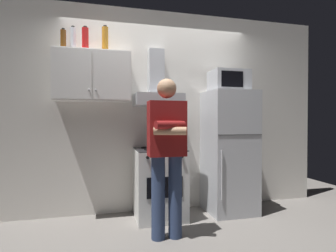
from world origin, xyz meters
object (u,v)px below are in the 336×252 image
(person_standing, at_px, (167,151))
(bottle_liquor_amber, at_px, (105,40))
(upper_cabinet, at_px, (93,76))
(microwave, at_px, (229,81))
(bottle_beer_brown, at_px, (63,40))
(bottle_soda_red, at_px, (85,39))
(refrigerator, at_px, (229,152))
(stove_oven, at_px, (159,183))
(range_hood, at_px, (157,91))
(cooking_pot, at_px, (172,143))
(bottle_vodka_clear, at_px, (73,39))

(person_standing, xyz_separation_m, bottle_liquor_amber, (-0.60, 0.73, 1.31))
(upper_cabinet, bearing_deg, bottle_liquor_amber, 0.17)
(microwave, bearing_deg, bottle_liquor_amber, 176.19)
(bottle_beer_brown, xyz_separation_m, bottle_soda_red, (0.25, -0.02, 0.02))
(microwave, distance_m, person_standing, 1.45)
(upper_cabinet, relative_size, person_standing, 0.55)
(bottle_soda_red, bearing_deg, person_standing, -40.19)
(refrigerator, xyz_separation_m, bottle_beer_brown, (-2.08, 0.12, 1.37))
(microwave, relative_size, bottle_liquor_amber, 1.47)
(stove_oven, bearing_deg, range_hood, 90.00)
(stove_oven, bearing_deg, bottle_liquor_amber, 169.08)
(upper_cabinet, xyz_separation_m, cooking_pot, (0.93, -0.24, -0.81))
(upper_cabinet, xyz_separation_m, range_hood, (0.80, 0.00, -0.15))
(person_standing, distance_m, bottle_vodka_clear, 1.79)
(stove_oven, xyz_separation_m, bottle_soda_red, (-0.88, 0.10, 1.76))
(microwave, bearing_deg, stove_oven, -178.85)
(microwave, relative_size, person_standing, 0.29)
(stove_oven, xyz_separation_m, microwave, (0.95, 0.02, 1.31))
(microwave, xyz_separation_m, cooking_pot, (-0.82, -0.14, -0.80))
(bottle_liquor_amber, xyz_separation_m, bottle_soda_red, (-0.23, -0.03, -0.02))
(bottle_soda_red, bearing_deg, refrigerator, -3.06)
(refrigerator, bearing_deg, microwave, 90.90)
(range_hood, height_order, refrigerator, range_hood)
(upper_cabinet, distance_m, bottle_liquor_amber, 0.48)
(microwave, relative_size, cooking_pot, 1.54)
(bottle_liquor_amber, bearing_deg, range_hood, 0.07)
(microwave, xyz_separation_m, bottle_beer_brown, (-2.08, 0.10, 0.43))
(bottle_liquor_amber, bearing_deg, bottle_soda_red, -173.36)
(stove_oven, bearing_deg, bottle_vodka_clear, 171.36)
(bottle_vodka_clear, bearing_deg, bottle_beer_brown, -160.53)
(bottle_liquor_amber, height_order, bottle_soda_red, bottle_liquor_amber)
(range_hood, distance_m, bottle_beer_brown, 1.27)
(bottle_beer_brown, bearing_deg, bottle_vodka_clear, 19.47)
(refrigerator, height_order, bottle_liquor_amber, bottle_liquor_amber)
(stove_oven, distance_m, person_standing, 0.77)
(range_hood, bearing_deg, stove_oven, -90.00)
(stove_oven, distance_m, bottle_beer_brown, 2.08)
(upper_cabinet, distance_m, microwave, 1.75)
(bottle_beer_brown, bearing_deg, range_hood, 0.38)
(stove_oven, xyz_separation_m, bottle_vodka_clear, (-1.03, 0.16, 1.76))
(upper_cabinet, xyz_separation_m, stove_oven, (0.80, -0.13, -1.32))
(stove_oven, relative_size, bottle_liquor_amber, 2.67)
(microwave, height_order, bottle_soda_red, bottle_soda_red)
(range_hood, bearing_deg, refrigerator, -7.55)
(refrigerator, bearing_deg, bottle_soda_red, 176.94)
(stove_oven, height_order, cooking_pot, cooking_pot)
(bottle_vodka_clear, bearing_deg, person_standing, -37.90)
(upper_cabinet, distance_m, refrigerator, 2.00)
(refrigerator, bearing_deg, upper_cabinet, 175.93)
(refrigerator, bearing_deg, person_standing, -148.77)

